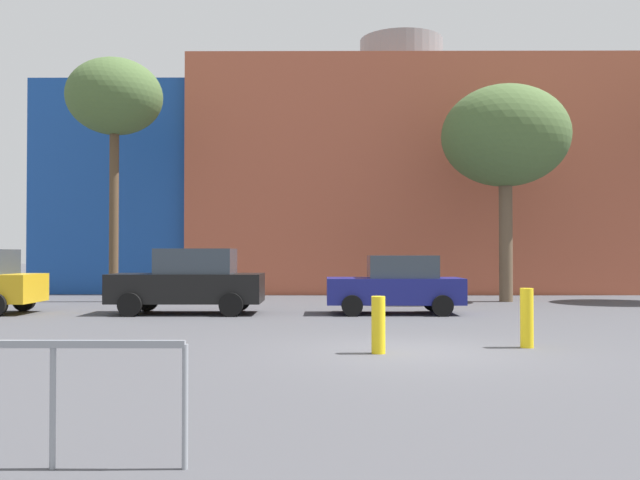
# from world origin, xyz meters

# --- Properties ---
(ground_plane) EXTENTS (200.00, 200.00, 0.00)m
(ground_plane) POSITION_xyz_m (0.00, 0.00, 0.00)
(ground_plane) COLOR #47474C
(building_backdrop) EXTENTS (32.46, 10.30, 12.06)m
(building_backdrop) POSITION_xyz_m (2.20, 21.46, 4.92)
(building_backdrop) COLOR #B2563D
(building_backdrop) RESTS_ON ground_plane
(parked_car_1) EXTENTS (4.28, 2.10, 1.85)m
(parked_car_1) POSITION_xyz_m (-5.40, 7.56, 0.92)
(parked_car_1) COLOR black
(parked_car_1) RESTS_ON ground_plane
(parked_car_2) EXTENTS (3.83, 1.88, 1.66)m
(parked_car_2) POSITION_xyz_m (0.49, 7.56, 0.83)
(parked_car_2) COLOR navy
(parked_car_2) RESTS_ON ground_plane
(bare_tree_1) EXTENTS (4.53, 4.53, 7.73)m
(bare_tree_1) POSITION_xyz_m (4.92, 12.57, 5.87)
(bare_tree_1) COLOR brown
(bare_tree_1) RESTS_ON ground_plane
(bare_tree_2) EXTENTS (3.40, 3.40, 8.67)m
(bare_tree_2) POSITION_xyz_m (-9.04, 12.43, 7.22)
(bare_tree_2) COLOR brown
(bare_tree_2) RESTS_ON ground_plane
(bollard_yellow_0) EXTENTS (0.24, 0.24, 0.99)m
(bollard_yellow_0) POSITION_xyz_m (-0.63, -0.29, 0.49)
(bollard_yellow_0) COLOR yellow
(bollard_yellow_0) RESTS_ON ground_plane
(bollard_yellow_1) EXTENTS (0.24, 0.24, 1.09)m
(bollard_yellow_1) POSITION_xyz_m (2.14, 0.48, 0.54)
(bollard_yellow_1) COLOR yellow
(bollard_yellow_1) RESTS_ON ground_plane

